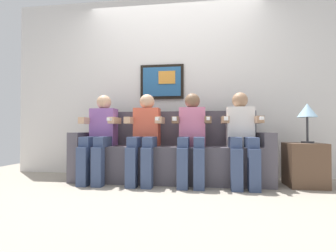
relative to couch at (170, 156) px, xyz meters
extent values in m
plane|color=#9E9384|center=(0.00, -0.33, -0.31)|extent=(6.32, 6.32, 0.00)
cube|color=silver|center=(0.00, 0.44, 0.99)|extent=(4.86, 0.05, 2.60)
cube|color=black|center=(-0.17, 0.40, 1.04)|extent=(0.63, 0.03, 0.50)
cube|color=#26598C|center=(-0.17, 0.38, 1.04)|extent=(0.55, 0.02, 0.42)
cube|color=orange|center=(-0.09, 0.37, 1.10)|extent=(0.24, 0.02, 0.18)
cube|color=#514C56|center=(0.00, -0.04, -0.09)|extent=(2.18, 0.58, 0.45)
cube|color=#514C56|center=(0.00, 0.18, 0.36)|extent=(2.18, 0.14, 0.45)
cube|color=#514C56|center=(-1.16, -0.04, 0.00)|extent=(0.14, 0.58, 0.62)
cube|color=#514C56|center=(1.16, -0.04, 0.00)|extent=(0.14, 0.58, 0.62)
cube|color=#8C59A5|center=(-0.87, -0.05, 0.38)|extent=(0.32, 0.20, 0.48)
sphere|color=tan|center=(-0.87, -0.05, 0.70)|extent=(0.19, 0.19, 0.19)
cube|color=#38476B|center=(-0.96, -0.25, 0.20)|extent=(0.12, 0.40, 0.12)
cube|color=#38476B|center=(-0.78, -0.25, 0.20)|extent=(0.12, 0.40, 0.12)
cube|color=#38476B|center=(-0.96, -0.45, -0.09)|extent=(0.12, 0.12, 0.45)
cube|color=#38476B|center=(-0.78, -0.45, -0.09)|extent=(0.12, 0.12, 0.45)
cube|color=tan|center=(-1.06, -0.17, 0.46)|extent=(0.08, 0.28, 0.08)
cube|color=tan|center=(-0.68, -0.17, 0.46)|extent=(0.08, 0.28, 0.08)
cube|color=white|center=(-0.68, -0.33, 0.47)|extent=(0.04, 0.13, 0.04)
cube|color=#D8593F|center=(-0.29, -0.05, 0.38)|extent=(0.32, 0.20, 0.48)
sphere|color=tan|center=(-0.29, -0.05, 0.70)|extent=(0.19, 0.19, 0.19)
cube|color=#38476B|center=(-0.38, -0.25, 0.20)|extent=(0.12, 0.40, 0.12)
cube|color=#38476B|center=(-0.20, -0.25, 0.20)|extent=(0.12, 0.40, 0.12)
cube|color=#38476B|center=(-0.38, -0.45, -0.09)|extent=(0.12, 0.12, 0.45)
cube|color=#38476B|center=(-0.20, -0.45, -0.09)|extent=(0.12, 0.12, 0.45)
cube|color=tan|center=(-0.48, -0.17, 0.46)|extent=(0.08, 0.28, 0.08)
cube|color=tan|center=(-0.10, -0.17, 0.46)|extent=(0.08, 0.28, 0.08)
cube|color=white|center=(-0.10, -0.33, 0.47)|extent=(0.04, 0.13, 0.04)
cube|color=pink|center=(0.29, -0.05, 0.38)|extent=(0.32, 0.20, 0.48)
sphere|color=brown|center=(0.29, -0.05, 0.70)|extent=(0.19, 0.19, 0.19)
cube|color=#38476B|center=(0.20, -0.25, 0.20)|extent=(0.12, 0.40, 0.12)
cube|color=#38476B|center=(0.38, -0.25, 0.20)|extent=(0.12, 0.40, 0.12)
cube|color=#38476B|center=(0.20, -0.45, -0.09)|extent=(0.12, 0.12, 0.45)
cube|color=#38476B|center=(0.38, -0.45, -0.09)|extent=(0.12, 0.12, 0.45)
cube|color=brown|center=(0.10, -0.17, 0.46)|extent=(0.08, 0.28, 0.08)
cube|color=brown|center=(0.48, -0.17, 0.46)|extent=(0.08, 0.28, 0.08)
cube|color=white|center=(0.48, -0.33, 0.47)|extent=(0.04, 0.13, 0.04)
cube|color=white|center=(0.10, -0.33, 0.47)|extent=(0.04, 0.10, 0.04)
cube|color=white|center=(0.87, -0.05, 0.38)|extent=(0.32, 0.20, 0.48)
sphere|color=#9E7556|center=(0.87, -0.05, 0.70)|extent=(0.19, 0.19, 0.19)
cube|color=#38476B|center=(0.78, -0.25, 0.20)|extent=(0.12, 0.40, 0.12)
cube|color=#38476B|center=(0.96, -0.25, 0.20)|extent=(0.12, 0.40, 0.12)
cube|color=#38476B|center=(0.78, -0.45, -0.09)|extent=(0.12, 0.12, 0.45)
cube|color=#38476B|center=(0.96, -0.45, -0.09)|extent=(0.12, 0.12, 0.45)
cube|color=#9E7556|center=(0.68, -0.17, 0.46)|extent=(0.08, 0.28, 0.08)
cube|color=#9E7556|center=(1.06, -0.17, 0.46)|extent=(0.08, 0.28, 0.08)
cube|color=white|center=(1.06, -0.33, 0.47)|extent=(0.04, 0.13, 0.04)
cube|color=white|center=(0.68, -0.33, 0.47)|extent=(0.04, 0.10, 0.04)
cube|color=brown|center=(1.58, -0.11, -0.06)|extent=(0.40, 0.40, 0.50)
cylinder|color=#333338|center=(1.62, -0.10, 0.20)|extent=(0.14, 0.14, 0.02)
cylinder|color=#333338|center=(1.62, -0.10, 0.35)|extent=(0.02, 0.02, 0.28)
cone|color=#8CB2CC|center=(1.62, -0.10, 0.57)|extent=(0.22, 0.22, 0.16)
camera|label=1|loc=(0.44, -3.27, 0.33)|focal=27.55mm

